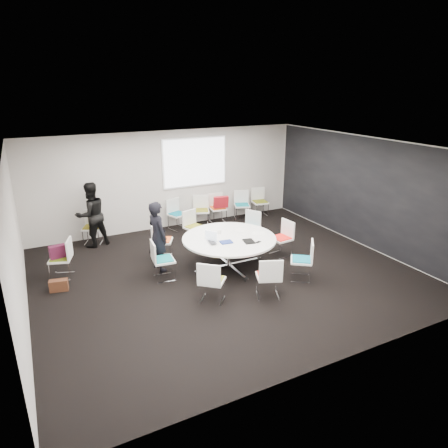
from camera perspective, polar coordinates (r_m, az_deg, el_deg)
name	(u,v)px	position (r m, az deg, el deg)	size (l,w,h in m)	color
room_shell	(228,213)	(8.56, 0.58, 1.62)	(8.08, 7.08, 2.88)	black
conference_table	(229,246)	(9.09, 0.74, -3.13)	(2.12, 2.12, 0.73)	silver
projection_screen	(195,162)	(11.79, -4.15, 8.79)	(1.90, 0.03, 1.35)	white
chair_ring_a	(281,245)	(9.91, 8.15, -2.97)	(0.49, 0.51, 0.88)	silver
chair_ring_b	(249,234)	(10.50, 3.62, -1.49)	(0.62, 0.62, 0.88)	silver
chair_ring_c	(194,233)	(10.57, -4.24, -1.35)	(0.58, 0.58, 0.88)	silver
chair_ring_d	(162,247)	(9.79, -8.79, -3.28)	(0.61, 0.61, 0.88)	silver
chair_ring_e	(163,267)	(8.75, -8.68, -6.12)	(0.49, 0.50, 0.88)	silver
chair_ring_f	(212,289)	(7.80, -1.76, -9.24)	(0.64, 0.64, 0.88)	silver
chair_ring_g	(268,285)	(8.00, 6.36, -8.59)	(0.60, 0.59, 0.88)	silver
chair_ring_h	(301,267)	(8.81, 11.00, -6.10)	(0.63, 0.64, 0.88)	silver
chair_back_a	(178,220)	(11.67, -6.65, 0.59)	(0.58, 0.58, 0.88)	silver
chair_back_b	(201,216)	(11.92, -3.26, 1.11)	(0.59, 0.58, 0.88)	silver
chair_back_c	(218,214)	(12.15, -0.90, 1.49)	(0.51, 0.50, 0.88)	silver
chair_back_d	(242,210)	(12.47, 2.57, 1.95)	(0.59, 0.58, 0.88)	silver
chair_back_e	(260,207)	(12.84, 5.13, 2.41)	(0.52, 0.51, 0.88)	silver
chair_spare_left	(62,266)	(9.40, -22.10, -5.55)	(0.57, 0.58, 0.88)	silver
chair_person_back	(93,234)	(11.09, -18.24, -1.30)	(0.60, 0.60, 0.88)	silver
person_main	(158,236)	(9.00, -9.46, -1.76)	(0.59, 0.38, 1.61)	black
person_back	(91,215)	(10.76, -18.44, 1.26)	(0.82, 0.64, 1.69)	black
laptop	(214,242)	(8.75, -1.42, -2.56)	(0.34, 0.22, 0.03)	#333338
laptop_lid	(211,236)	(8.76, -1.89, -1.70)	(0.30, 0.02, 0.22)	silver
notebook_black	(249,241)	(8.80, 3.56, -2.48)	(0.22, 0.30, 0.02)	black
tablet_folio	(226,242)	(8.73, 0.31, -2.58)	(0.26, 0.20, 0.03)	navy
papers_right	(241,230)	(9.48, 2.38, -0.87)	(0.30, 0.21, 0.00)	silver
papers_front	(258,233)	(9.30, 4.90, -1.32)	(0.30, 0.21, 0.00)	silver
cup	(219,232)	(9.23, -0.67, -1.13)	(0.08, 0.08, 0.09)	white
phone	(258,242)	(8.79, 4.91, -2.58)	(0.14, 0.07, 0.01)	black
maroon_bag	(59,251)	(9.27, -22.46, -3.62)	(0.40, 0.14, 0.28)	#4B142D
brown_bag	(59,285)	(8.92, -22.53, -8.10)	(0.36, 0.16, 0.24)	#492717
red_jacket	(221,202)	(11.83, -0.44, 3.15)	(0.44, 0.10, 0.35)	maroon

